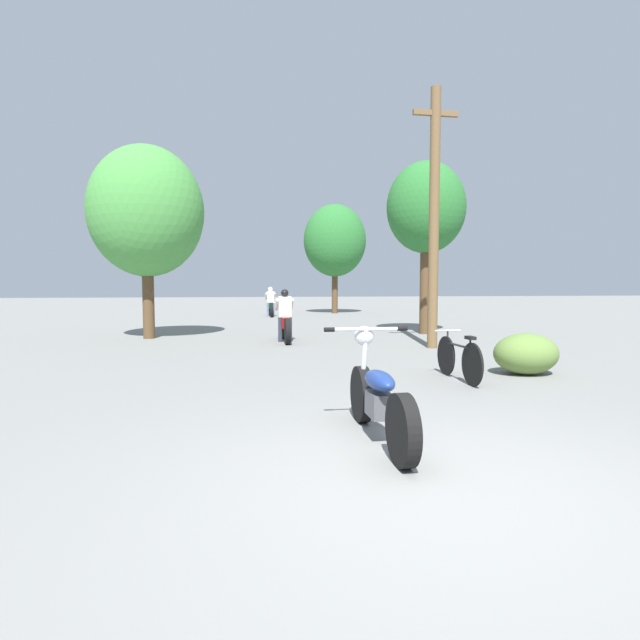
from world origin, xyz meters
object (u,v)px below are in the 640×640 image
roadside_tree_right_near (426,209)px  motorcycle_rider_far (271,305)px  motorcycle_rider_lead (285,322)px  bicycle_parked (459,358)px  roadside_tree_left (146,212)px  utility_pole (434,216)px  roadside_tree_right_far (335,241)px  motorcycle_foreground (378,397)px

roadside_tree_right_near → motorcycle_rider_far: bearing=113.8°
motorcycle_rider_lead → bicycle_parked: bearing=-69.3°
roadside_tree_right_near → roadside_tree_left: (-8.21, -0.04, -0.29)m
roadside_tree_right_near → motorcycle_rider_lead: 5.76m
utility_pole → roadside_tree_right_near: 3.61m
utility_pole → bicycle_parked: (-1.15, -3.96, -2.79)m
roadside_tree_right_far → motorcycle_rider_far: (-3.57, -2.08, -3.32)m
roadside_tree_right_far → motorcycle_rider_far: size_ratio=2.74×
utility_pole → bicycle_parked: utility_pole is taller
utility_pole → motorcycle_foreground: (-3.26, -6.69, -2.72)m
roadside_tree_left → motorcycle_foreground: bearing=-69.0°
roadside_tree_right_near → roadside_tree_left: size_ratio=0.98×
motorcycle_foreground → utility_pole: bearing=64.0°
roadside_tree_right_near → motorcycle_rider_lead: roadside_tree_right_near is taller
utility_pole → roadside_tree_right_far: (0.50, 14.89, 0.71)m
motorcycle_rider_far → bicycle_parked: 16.88m
roadside_tree_right_near → roadside_tree_right_far: bearing=93.0°
roadside_tree_right_near → motorcycle_foreground: size_ratio=2.62×
motorcycle_foreground → motorcycle_rider_lead: 8.59m
roadside_tree_right_near → roadside_tree_right_far: (-0.60, 11.53, 0.02)m
roadside_tree_right_near → roadside_tree_right_far: 11.54m
utility_pole → motorcycle_foreground: bearing=-116.0°
roadside_tree_right_near → roadside_tree_left: bearing=-179.8°
roadside_tree_right_near → motorcycle_rider_far: 10.84m
roadside_tree_left → motorcycle_foreground: roadside_tree_left is taller
roadside_tree_right_far → roadside_tree_left: bearing=-123.3°
roadside_tree_right_far → motorcycle_rider_lead: (-3.88, -12.99, -3.33)m
motorcycle_rider_lead → motorcycle_foreground: bearing=-89.2°
roadside_tree_right_near → motorcycle_foreground: bearing=-113.5°
motorcycle_foreground → bicycle_parked: size_ratio=1.25×
roadside_tree_right_near → motorcycle_foreground: (-4.36, -10.06, -3.41)m
motorcycle_foreground → motorcycle_rider_far: (0.19, 19.50, 0.11)m
motorcycle_foreground → motorcycle_rider_far: bearing=89.4°
utility_pole → roadside_tree_right_near: bearing=71.8°
motorcycle_rider_lead → roadside_tree_left: bearing=159.0°
roadside_tree_left → motorcycle_foreground: 11.18m
motorcycle_rider_lead → motorcycle_rider_far: (0.31, 10.91, 0.01)m
roadside_tree_left → bicycle_parked: roadside_tree_left is taller
roadside_tree_right_near → bicycle_parked: 8.42m
motorcycle_rider_far → roadside_tree_right_near: bearing=-66.2°
roadside_tree_right_near → roadside_tree_right_far: roadside_tree_right_far is taller
roadside_tree_right_near → motorcycle_rider_far: roadside_tree_right_near is taller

